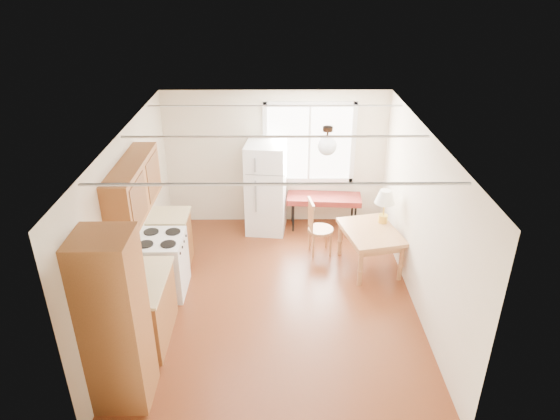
{
  "coord_description": "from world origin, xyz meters",
  "views": [
    {
      "loc": [
        0.01,
        -6.04,
        4.46
      ],
      "look_at": [
        0.06,
        0.6,
        1.15
      ],
      "focal_mm": 32.0,
      "sensor_mm": 36.0,
      "label": 1
    }
  ],
  "objects_px": {
    "dining_table": "(371,236)",
    "chair": "(315,224)",
    "refrigerator": "(266,188)",
    "bench": "(324,199)"
  },
  "relations": [
    {
      "from": "dining_table",
      "to": "chair",
      "type": "distance_m",
      "value": 0.95
    },
    {
      "from": "bench",
      "to": "dining_table",
      "type": "relative_size",
      "value": 1.13
    },
    {
      "from": "refrigerator",
      "to": "chair",
      "type": "bearing_deg",
      "value": -39.41
    },
    {
      "from": "dining_table",
      "to": "chair",
      "type": "height_order",
      "value": "chair"
    },
    {
      "from": "dining_table",
      "to": "refrigerator",
      "type": "bearing_deg",
      "value": 130.05
    },
    {
      "from": "chair",
      "to": "refrigerator",
      "type": "bearing_deg",
      "value": 125.47
    },
    {
      "from": "dining_table",
      "to": "bench",
      "type": "bearing_deg",
      "value": 101.6
    },
    {
      "from": "bench",
      "to": "chair",
      "type": "relative_size",
      "value": 1.42
    },
    {
      "from": "bench",
      "to": "chair",
      "type": "xyz_separation_m",
      "value": [
        -0.22,
        -0.96,
        0.0
      ]
    },
    {
      "from": "refrigerator",
      "to": "chair",
      "type": "xyz_separation_m",
      "value": [
        0.83,
        -0.86,
        -0.27
      ]
    }
  ]
}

